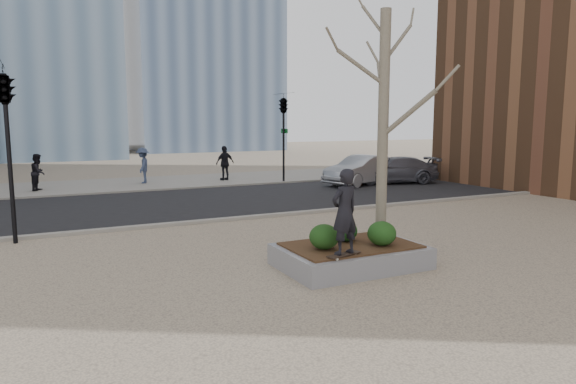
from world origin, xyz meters
name	(u,v)px	position (x,y,z in m)	size (l,w,h in m)	color
ground	(309,273)	(0.00, 0.00, 0.00)	(120.00, 120.00, 0.00)	tan
street	(183,203)	(0.00, 10.00, 0.01)	(60.00, 8.00, 0.02)	black
far_sidewalk	(146,183)	(0.00, 17.00, 0.01)	(60.00, 6.00, 0.02)	gray
planter	(350,256)	(1.00, 0.00, 0.23)	(3.00, 2.00, 0.45)	gray
planter_mulch	(351,245)	(1.00, 0.00, 0.47)	(2.70, 1.70, 0.04)	#382314
sycamore_tree	(384,89)	(2.00, 0.30, 3.79)	(2.80, 2.80, 6.60)	gray
shrub_left	(324,237)	(0.28, -0.11, 0.75)	(0.61, 0.61, 0.52)	#1C3D13
shrub_middle	(345,231)	(1.05, 0.30, 0.72)	(0.53, 0.53, 0.45)	#133C16
shrub_right	(382,233)	(1.53, -0.38, 0.75)	(0.61, 0.61, 0.52)	#163B12
skateboard	(344,256)	(0.37, -0.73, 0.49)	(0.78, 0.20, 0.07)	black
skateboarder	(345,212)	(0.37, -0.73, 1.36)	(0.61, 0.40, 1.67)	black
car_silver	(362,170)	(9.39, 11.78, 0.73)	(1.51, 4.32, 1.42)	#A6A7AE
car_third	(393,170)	(11.10, 11.57, 0.67)	(1.83, 4.50, 1.31)	#53535F
pedestrian_a	(38,172)	(-4.82, 16.34, 0.84)	(0.80, 0.62, 1.64)	black
pedestrian_b	(143,165)	(-0.11, 17.04, 0.91)	(1.14, 0.66, 1.77)	#364362
pedestrian_c	(225,163)	(3.99, 16.47, 0.92)	(1.05, 0.44, 1.80)	black
traffic_light_near	(9,155)	(-5.50, 5.60, 2.25)	(0.60, 2.48, 4.50)	black
traffic_light_far	(284,138)	(6.50, 14.60, 2.25)	(0.60, 2.48, 4.50)	black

